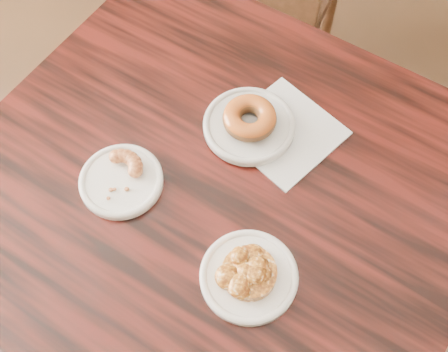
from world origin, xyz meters
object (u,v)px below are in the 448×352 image
(cafe_table, at_px, (213,269))
(glazed_donut, at_px, (250,118))
(cruller_fragment, at_px, (120,176))
(apple_fritter, at_px, (249,272))

(cafe_table, bearing_deg, glazed_donut, 95.19)
(cruller_fragment, bearing_deg, cafe_table, 10.08)
(glazed_donut, height_order, cruller_fragment, glazed_donut)
(glazed_donut, distance_m, cruller_fragment, 0.25)
(cafe_table, distance_m, cruller_fragment, 0.43)
(cafe_table, relative_size, glazed_donut, 9.04)
(glazed_donut, bearing_deg, cafe_table, -99.08)
(glazed_donut, bearing_deg, apple_fritter, -72.69)
(glazed_donut, height_order, apple_fritter, glazed_donut)
(glazed_donut, relative_size, apple_fritter, 0.80)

